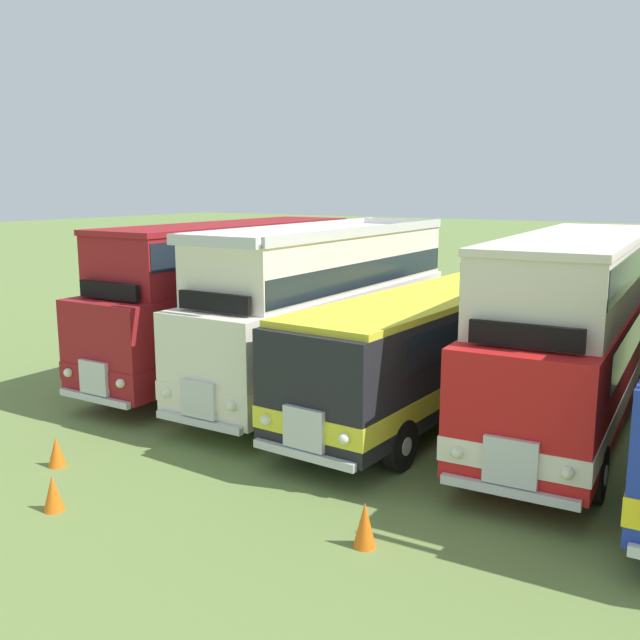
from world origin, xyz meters
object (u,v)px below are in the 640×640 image
(cone_near_end, at_px, (365,524))
(cone_mid_row, at_px, (53,493))
(bus_first_in_row, at_px, (230,293))
(bus_second_in_row, at_px, (327,305))
(cone_far_end, at_px, (57,452))
(bus_fourth_in_row, at_px, (573,325))
(bus_third_in_row, at_px, (430,344))

(cone_near_end, relative_size, cone_mid_row, 1.15)
(bus_first_in_row, distance_m, bus_second_in_row, 3.23)
(cone_mid_row, bearing_deg, cone_far_end, 140.88)
(bus_second_in_row, distance_m, cone_mid_row, 9.15)
(bus_fourth_in_row, bearing_deg, bus_first_in_row, -178.04)
(bus_fourth_in_row, bearing_deg, cone_mid_row, -125.77)
(bus_first_in_row, height_order, bus_third_in_row, bus_first_in_row)
(bus_first_in_row, distance_m, bus_fourth_in_row, 9.67)
(bus_first_in_row, relative_size, cone_far_end, 16.70)
(bus_second_in_row, bearing_deg, bus_first_in_row, -176.15)
(bus_first_in_row, height_order, cone_mid_row, bus_first_in_row)
(bus_second_in_row, xyz_separation_m, bus_fourth_in_row, (6.44, 0.11, 0.11))
(cone_near_end, bearing_deg, cone_far_end, -176.08)
(bus_third_in_row, relative_size, bus_fourth_in_row, 0.99)
(bus_fourth_in_row, distance_m, cone_mid_row, 11.34)
(bus_second_in_row, relative_size, bus_third_in_row, 1.00)
(bus_second_in_row, bearing_deg, cone_mid_row, -90.42)
(bus_first_in_row, relative_size, bus_third_in_row, 0.96)
(bus_second_in_row, xyz_separation_m, cone_mid_row, (-0.07, -8.92, -2.04))
(bus_third_in_row, height_order, cone_near_end, bus_third_in_row)
(bus_first_in_row, height_order, cone_near_end, bus_first_in_row)
(bus_second_in_row, relative_size, cone_mid_row, 16.38)
(cone_near_end, bearing_deg, bus_third_in_row, 105.68)
(bus_second_in_row, xyz_separation_m, bus_third_in_row, (3.23, -0.45, -0.60))
(bus_third_in_row, distance_m, bus_fourth_in_row, 3.34)
(bus_third_in_row, bearing_deg, bus_second_in_row, 172.05)
(bus_first_in_row, bearing_deg, cone_far_end, -78.23)
(bus_first_in_row, distance_m, cone_near_end, 11.03)
(bus_first_in_row, bearing_deg, cone_mid_row, -70.05)
(bus_first_in_row, distance_m, bus_third_in_row, 6.49)
(bus_first_in_row, height_order, bus_fourth_in_row, same)
(cone_far_end, bearing_deg, cone_mid_row, -39.12)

